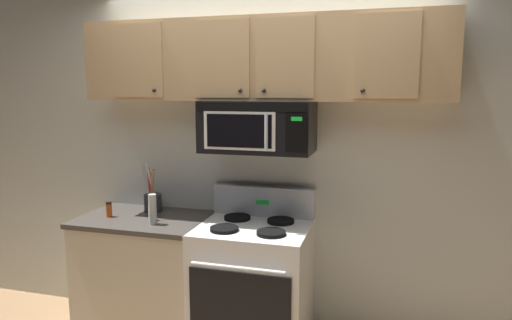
{
  "coord_description": "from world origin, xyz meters",
  "views": [
    {
      "loc": [
        0.83,
        -2.48,
        1.83
      ],
      "look_at": [
        0.0,
        0.49,
        1.35
      ],
      "focal_mm": 32.13,
      "sensor_mm": 36.0,
      "label": 1
    }
  ],
  "objects_px": {
    "salt_shaker": "(151,212)",
    "spice_jar": "(109,209)",
    "over_range_microwave": "(258,127)",
    "pepper_mill": "(153,209)",
    "stove_range": "(253,286)",
    "utensil_crock_charcoal": "(153,200)"
  },
  "relations": [
    {
      "from": "salt_shaker",
      "to": "spice_jar",
      "type": "distance_m",
      "value": 0.34
    },
    {
      "from": "over_range_microwave",
      "to": "spice_jar",
      "type": "relative_size",
      "value": 6.73
    },
    {
      "from": "pepper_mill",
      "to": "spice_jar",
      "type": "distance_m",
      "value": 0.41
    },
    {
      "from": "stove_range",
      "to": "salt_shaker",
      "type": "height_order",
      "value": "stove_range"
    },
    {
      "from": "salt_shaker",
      "to": "spice_jar",
      "type": "xyz_separation_m",
      "value": [
        -0.34,
        -0.01,
        -0.0
      ]
    },
    {
      "from": "utensil_crock_charcoal",
      "to": "salt_shaker",
      "type": "xyz_separation_m",
      "value": [
        0.1,
        -0.22,
        -0.03
      ]
    },
    {
      "from": "over_range_microwave",
      "to": "salt_shaker",
      "type": "relative_size",
      "value": 6.56
    },
    {
      "from": "over_range_microwave",
      "to": "utensil_crock_charcoal",
      "type": "height_order",
      "value": "over_range_microwave"
    },
    {
      "from": "over_range_microwave",
      "to": "pepper_mill",
      "type": "height_order",
      "value": "over_range_microwave"
    },
    {
      "from": "stove_range",
      "to": "spice_jar",
      "type": "bearing_deg",
      "value": -176.95
    },
    {
      "from": "over_range_microwave",
      "to": "salt_shaker",
      "type": "bearing_deg",
      "value": -167.2
    },
    {
      "from": "utensil_crock_charcoal",
      "to": "salt_shaker",
      "type": "distance_m",
      "value": 0.24
    },
    {
      "from": "pepper_mill",
      "to": "utensil_crock_charcoal",
      "type": "bearing_deg",
      "value": 118.29
    },
    {
      "from": "over_range_microwave",
      "to": "pepper_mill",
      "type": "xyz_separation_m",
      "value": [
        -0.69,
        -0.26,
        -0.57
      ]
    },
    {
      "from": "utensil_crock_charcoal",
      "to": "stove_range",
      "type": "bearing_deg",
      "value": -10.96
    },
    {
      "from": "pepper_mill",
      "to": "spice_jar",
      "type": "xyz_separation_m",
      "value": [
        -0.4,
        0.08,
        -0.05
      ]
    },
    {
      "from": "stove_range",
      "to": "spice_jar",
      "type": "distance_m",
      "value": 1.19
    },
    {
      "from": "over_range_microwave",
      "to": "utensil_crock_charcoal",
      "type": "distance_m",
      "value": 1.03
    },
    {
      "from": "stove_range",
      "to": "pepper_mill",
      "type": "relative_size",
      "value": 5.24
    },
    {
      "from": "spice_jar",
      "to": "pepper_mill",
      "type": "bearing_deg",
      "value": -11.65
    },
    {
      "from": "stove_range",
      "to": "salt_shaker",
      "type": "relative_size",
      "value": 9.67
    },
    {
      "from": "stove_range",
      "to": "spice_jar",
      "type": "relative_size",
      "value": 9.93
    }
  ]
}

